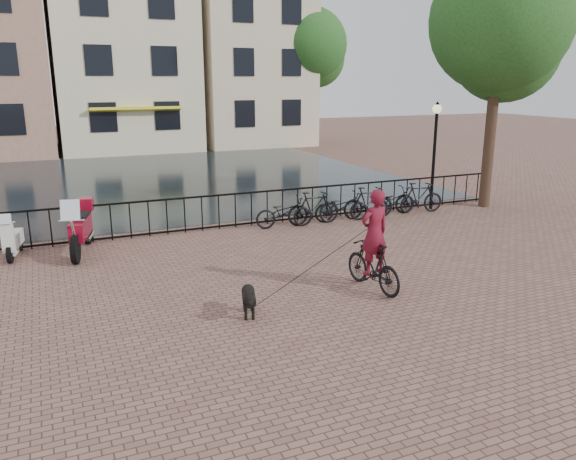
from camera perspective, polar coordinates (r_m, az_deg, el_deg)
name	(u,v)px	position (r m, az deg, el deg)	size (l,w,h in m)	color
ground	(361,344)	(9.50, 7.39, -11.37)	(100.00, 100.00, 0.00)	brown
canal_water	(158,179)	(25.31, -13.10, 5.10)	(20.00, 20.00, 0.00)	black
railing	(219,212)	(16.32, -7.03, 1.82)	(20.00, 0.05, 1.02)	black
canal_house_mid	(120,51)	(37.62, -16.68, 17.03)	(8.00, 9.50, 11.80)	beige
canal_house_right	(243,41)	(39.52, -4.58, 18.56)	(7.00, 9.00, 13.30)	beige
tree_near_right	(501,21)	(20.04, 20.79, 19.20)	(4.48, 4.48, 8.24)	black
tree_far_right	(310,45)	(38.06, 2.24, 18.28)	(4.76, 4.76, 8.76)	black
lamp_post	(435,138)	(18.97, 14.73, 9.04)	(0.30, 0.30, 3.45)	black
cyclist	(374,246)	(11.52, 8.71, -1.64)	(0.82, 1.84, 2.46)	black
dog	(249,300)	(10.37, -4.01, -7.12)	(0.53, 0.93, 0.60)	black
motorcycle	(80,222)	(14.78, -20.37, 0.75)	(1.04, 2.29, 1.59)	maroon
scooter	(13,232)	(15.18, -26.18, -0.21)	(0.60, 1.38, 1.24)	silver
parked_bike_0	(284,212)	(16.37, -0.38, 1.79)	(0.60, 1.72, 0.90)	black
parked_bike_1	(314,208)	(16.75, 2.62, 2.25)	(0.47, 1.66, 1.00)	black
parked_bike_2	(342,207)	(17.19, 5.46, 2.36)	(0.60, 1.72, 0.90)	black
parked_bike_3	(368,203)	(17.65, 8.17, 2.78)	(0.47, 1.66, 1.00)	black
parked_bike_4	(394,202)	(18.17, 10.72, 2.86)	(0.60, 1.72, 0.90)	black
parked_bike_5	(419,198)	(18.70, 13.15, 3.22)	(0.47, 1.66, 1.00)	black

